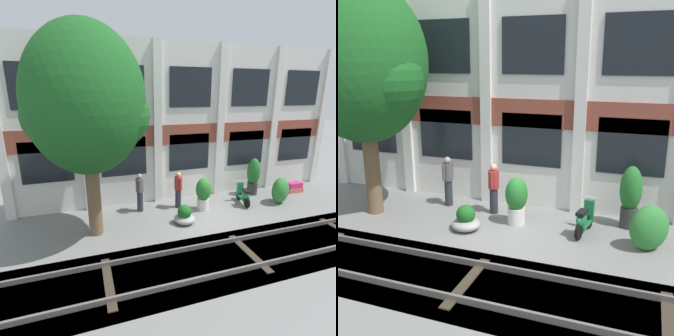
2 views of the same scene
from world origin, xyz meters
TOP-DOWN VIEW (x-y plane):
  - ground_plane at (0.00, 0.00)m, footprint 80.00×80.00m
  - apartment_facade at (-0.00, 2.69)m, footprint 15.75×0.64m
  - rail_tracks at (-0.00, -2.56)m, footprint 23.39×2.80m
  - broadleaf_tree at (-4.51, 0.23)m, footprint 4.00×3.81m
  - potted_plant_ribbed_drum at (0.04, 0.87)m, footprint 0.66×0.66m
  - potted_plant_wide_bowl at (-1.18, -0.03)m, footprint 0.83×0.83m
  - potted_plant_fluted_column at (3.19, 1.78)m, footprint 0.63×0.63m
  - scooter_near_curb at (2.04, 0.82)m, footprint 0.54×1.38m
  - resident_by_doorway at (-0.91, 1.44)m, footprint 0.34×0.53m
  - resident_watching_tracks at (-2.59, 1.59)m, footprint 0.34×0.52m
  - topiary_hedge at (3.75, 0.46)m, footprint 1.26×1.15m

SIDE VIEW (x-z plane):
  - rail_tracks at x=0.00m, z-range -0.35..0.08m
  - ground_plane at x=0.00m, z-range 0.00..0.00m
  - potted_plant_wide_bowl at x=-1.18m, z-range -0.08..0.67m
  - scooter_near_curb at x=2.04m, z-range -0.05..0.93m
  - topiary_hedge at x=3.75m, z-range 0.00..1.20m
  - potted_plant_ribbed_drum at x=0.04m, z-range 0.06..1.50m
  - resident_by_doorway at x=-0.91m, z-range 0.06..1.68m
  - resident_watching_tracks at x=-2.59m, z-range 0.06..1.74m
  - potted_plant_fluted_column at x=3.19m, z-range 0.06..1.90m
  - apartment_facade at x=0.00m, z-range 0.00..7.06m
  - broadleaf_tree at x=-4.51m, z-range 1.03..8.08m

